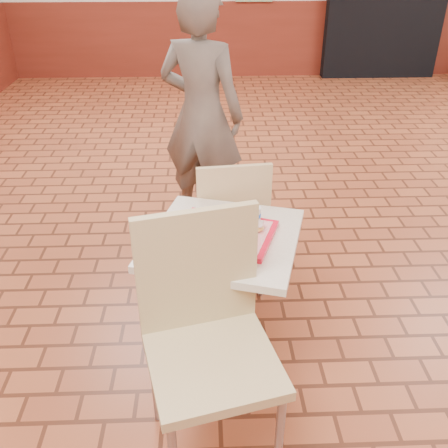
{
  "coord_description": "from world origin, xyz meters",
  "views": [
    {
      "loc": [
        -1.29,
        -2.38,
        1.83
      ],
      "look_at": [
        -1.22,
        -0.52,
        0.73
      ],
      "focal_mm": 40.0,
      "sensor_mm": 36.0,
      "label": 1
    }
  ],
  "objects_px": {
    "main_table": "(224,276)",
    "long_john_donut": "(248,226)",
    "serving_tray": "(224,233)",
    "ring_donut": "(196,224)",
    "paper_cup": "(254,215)",
    "chair_main_front": "(207,330)",
    "customer": "(202,115)",
    "chair_main_back": "(231,220)"
  },
  "relations": [
    {
      "from": "main_table",
      "to": "long_john_donut",
      "type": "bearing_deg",
      "value": 0.25
    },
    {
      "from": "serving_tray",
      "to": "ring_donut",
      "type": "bearing_deg",
      "value": 164.86
    },
    {
      "from": "serving_tray",
      "to": "ring_donut",
      "type": "relative_size",
      "value": 4.39
    },
    {
      "from": "paper_cup",
      "to": "main_table",
      "type": "bearing_deg",
      "value": -155.42
    },
    {
      "from": "chair_main_front",
      "to": "long_john_donut",
      "type": "xyz_separation_m",
      "value": [
        0.19,
        0.47,
        0.16
      ]
    },
    {
      "from": "main_table",
      "to": "customer",
      "type": "relative_size",
      "value": 0.43
    },
    {
      "from": "chair_main_front",
      "to": "customer",
      "type": "bearing_deg",
      "value": 76.29
    },
    {
      "from": "chair_main_back",
      "to": "serving_tray",
      "type": "height_order",
      "value": "chair_main_back"
    },
    {
      "from": "chair_main_front",
      "to": "ring_donut",
      "type": "relative_size",
      "value": 10.37
    },
    {
      "from": "main_table",
      "to": "chair_main_back",
      "type": "height_order",
      "value": "chair_main_back"
    },
    {
      "from": "chair_main_back",
      "to": "ring_donut",
      "type": "bearing_deg",
      "value": 62.58
    },
    {
      "from": "chair_main_back",
      "to": "main_table",
      "type": "bearing_deg",
      "value": 77.32
    },
    {
      "from": "serving_tray",
      "to": "long_john_donut",
      "type": "height_order",
      "value": "long_john_donut"
    },
    {
      "from": "ring_donut",
      "to": "chair_main_back",
      "type": "bearing_deg",
      "value": 68.81
    },
    {
      "from": "chair_main_back",
      "to": "paper_cup",
      "type": "distance_m",
      "value": 0.52
    },
    {
      "from": "chair_main_front",
      "to": "paper_cup",
      "type": "distance_m",
      "value": 0.6
    },
    {
      "from": "main_table",
      "to": "serving_tray",
      "type": "distance_m",
      "value": 0.23
    },
    {
      "from": "serving_tray",
      "to": "ring_donut",
      "type": "height_order",
      "value": "ring_donut"
    },
    {
      "from": "chair_main_back",
      "to": "ring_donut",
      "type": "distance_m",
      "value": 0.56
    },
    {
      "from": "main_table",
      "to": "long_john_donut",
      "type": "distance_m",
      "value": 0.29
    },
    {
      "from": "chair_main_back",
      "to": "customer",
      "type": "xyz_separation_m",
      "value": [
        -0.15,
        0.82,
        0.33
      ]
    },
    {
      "from": "paper_cup",
      "to": "chair_main_front",
      "type": "bearing_deg",
      "value": -112.35
    },
    {
      "from": "customer",
      "to": "long_john_donut",
      "type": "height_order",
      "value": "customer"
    },
    {
      "from": "customer",
      "to": "paper_cup",
      "type": "xyz_separation_m",
      "value": [
        0.23,
        -1.26,
        -0.05
      ]
    },
    {
      "from": "chair_main_front",
      "to": "chair_main_back",
      "type": "relative_size",
      "value": 1.2
    },
    {
      "from": "ring_donut",
      "to": "paper_cup",
      "type": "bearing_deg",
      "value": 6.22
    },
    {
      "from": "chair_main_back",
      "to": "long_john_donut",
      "type": "xyz_separation_m",
      "value": [
        0.05,
        -0.5,
        0.26
      ]
    },
    {
      "from": "serving_tray",
      "to": "chair_main_front",
      "type": "bearing_deg",
      "value": -100.04
    },
    {
      "from": "ring_donut",
      "to": "chair_main_front",
      "type": "bearing_deg",
      "value": -85.33
    },
    {
      "from": "customer",
      "to": "ring_donut",
      "type": "distance_m",
      "value": 1.29
    },
    {
      "from": "chair_main_back",
      "to": "paper_cup",
      "type": "relative_size",
      "value": 10.4
    },
    {
      "from": "chair_main_front",
      "to": "paper_cup",
      "type": "xyz_separation_m",
      "value": [
        0.22,
        0.53,
        0.18
      ]
    },
    {
      "from": "chair_main_back",
      "to": "customer",
      "type": "relative_size",
      "value": 0.53
    },
    {
      "from": "chair_main_front",
      "to": "ring_donut",
      "type": "bearing_deg",
      "value": 80.54
    },
    {
      "from": "main_table",
      "to": "ring_donut",
      "type": "distance_m",
      "value": 0.29
    },
    {
      "from": "ring_donut",
      "to": "paper_cup",
      "type": "distance_m",
      "value": 0.26
    },
    {
      "from": "paper_cup",
      "to": "ring_donut",
      "type": "bearing_deg",
      "value": -173.78
    },
    {
      "from": "serving_tray",
      "to": "paper_cup",
      "type": "height_order",
      "value": "paper_cup"
    },
    {
      "from": "customer",
      "to": "serving_tray",
      "type": "relative_size",
      "value": 3.74
    },
    {
      "from": "long_john_donut",
      "to": "paper_cup",
      "type": "relative_size",
      "value": 1.9
    },
    {
      "from": "main_table",
      "to": "serving_tray",
      "type": "relative_size",
      "value": 1.6
    },
    {
      "from": "chair_main_front",
      "to": "paper_cup",
      "type": "bearing_deg",
      "value": 53.52
    }
  ]
}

